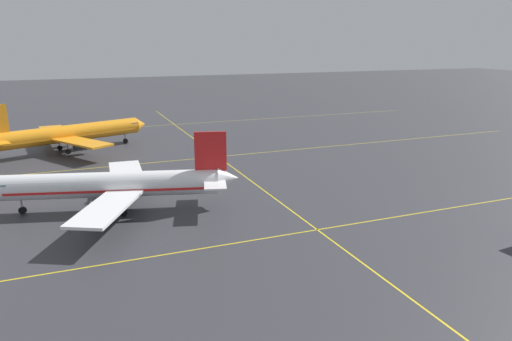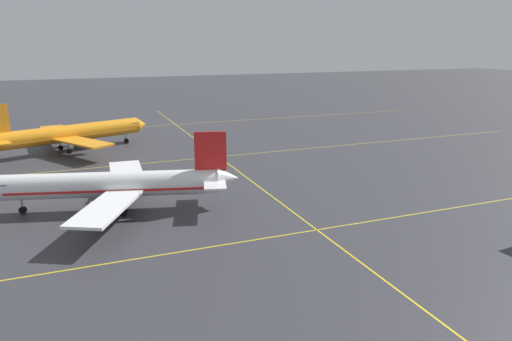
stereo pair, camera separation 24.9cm
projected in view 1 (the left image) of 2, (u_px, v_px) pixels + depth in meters
airliner_second_row at (114, 185)px, 60.92m from camera, size 32.61×27.79×10.28m
airliner_third_row at (69, 134)px, 94.37m from camera, size 32.90×28.17×10.55m
taxiway_markings at (256, 184)px, 73.09m from camera, size 146.87×173.66×0.01m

